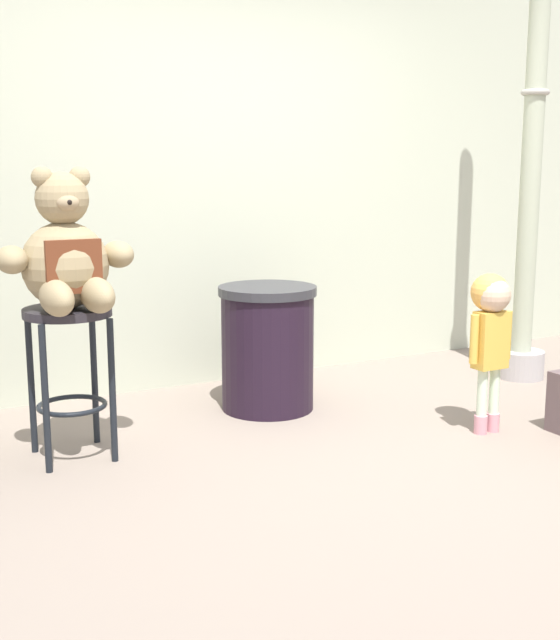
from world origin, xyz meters
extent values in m
plane|color=gray|center=(0.00, 0.00, 0.00)|extent=(24.00, 24.00, 0.00)
cube|color=beige|center=(0.00, 1.96, 1.99)|extent=(6.30, 0.30, 3.98)
cylinder|color=#272329|center=(-1.27, 0.84, 0.71)|extent=(0.41, 0.41, 0.04)
cylinder|color=black|center=(-1.42, 0.68, 0.34)|extent=(0.03, 0.03, 0.69)
cylinder|color=black|center=(-1.12, 0.68, 0.34)|extent=(0.03, 0.03, 0.69)
cylinder|color=black|center=(-1.42, 0.99, 0.34)|extent=(0.03, 0.03, 0.69)
cylinder|color=black|center=(-1.12, 0.99, 0.34)|extent=(0.03, 0.03, 0.69)
torus|color=black|center=(-1.27, 0.84, 0.26)|extent=(0.33, 0.33, 0.02)
sphere|color=#9B8761|center=(-1.27, 0.84, 0.93)|extent=(0.40, 0.40, 0.40)
cube|color=brown|center=(-1.27, 0.67, 0.94)|extent=(0.25, 0.03, 0.24)
sphere|color=#9B8761|center=(-1.27, 0.84, 1.23)|extent=(0.24, 0.24, 0.24)
ellipsoid|color=#9F8764|center=(-1.27, 0.74, 1.22)|extent=(0.10, 0.08, 0.07)
sphere|color=black|center=(-1.27, 0.71, 1.22)|extent=(0.03, 0.03, 0.03)
sphere|color=#9B8761|center=(-1.36, 0.84, 1.33)|extent=(0.10, 0.10, 0.10)
sphere|color=#9B8761|center=(-1.19, 0.84, 1.33)|extent=(0.10, 0.10, 0.10)
ellipsoid|color=#9B8761|center=(-1.51, 0.81, 0.97)|extent=(0.14, 0.23, 0.13)
ellipsoid|color=#9B8761|center=(-1.03, 0.81, 0.97)|extent=(0.14, 0.23, 0.13)
ellipsoid|color=#9B8761|center=(-1.36, 0.65, 0.81)|extent=(0.14, 0.34, 0.16)
ellipsoid|color=#9B8761|center=(-1.18, 0.65, 0.81)|extent=(0.14, 0.34, 0.16)
cylinder|color=pink|center=(0.70, 0.18, 0.05)|extent=(0.07, 0.07, 0.10)
cylinder|color=silver|center=(0.70, 0.18, 0.22)|extent=(0.05, 0.05, 0.25)
cylinder|color=pink|center=(0.78, 0.18, 0.05)|extent=(0.07, 0.07, 0.10)
cylinder|color=silver|center=(0.78, 0.18, 0.22)|extent=(0.05, 0.05, 0.25)
cube|color=gold|center=(0.74, 0.18, 0.50)|extent=(0.17, 0.10, 0.30)
cylinder|color=gold|center=(0.63, 0.18, 0.51)|extent=(0.04, 0.04, 0.25)
cylinder|color=gold|center=(0.85, 0.18, 0.51)|extent=(0.04, 0.04, 0.25)
sphere|color=#D8B293|center=(0.74, 0.18, 0.73)|extent=(0.18, 0.18, 0.18)
sphere|color=#EDA84C|center=(0.74, 0.20, 0.74)|extent=(0.20, 0.20, 0.20)
cylinder|color=black|center=(-0.08, 1.11, 0.33)|extent=(0.53, 0.53, 0.66)
cylinder|color=#2D2D33|center=(-0.08, 1.11, 0.69)|extent=(0.56, 0.56, 0.05)
cylinder|color=#ACA5A5|center=(1.72, 0.95, 0.09)|extent=(0.31, 0.31, 0.18)
cylinder|color=#AAB196|center=(1.72, 0.95, 1.68)|extent=(0.13, 0.13, 3.00)
torus|color=#ADA89E|center=(1.72, 0.95, 1.83)|extent=(0.18, 0.18, 0.04)
camera|label=1|loc=(-2.17, -2.96, 1.38)|focal=46.15mm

